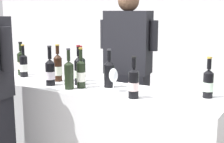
{
  "coord_description": "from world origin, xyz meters",
  "views": [
    {
      "loc": [
        1.49,
        -2.15,
        1.56
      ],
      "look_at": [
        0.19,
        0.0,
        1.08
      ],
      "focal_mm": 51.9,
      "sensor_mm": 36.0,
      "label": 1
    }
  ],
  "objects_px": {
    "wine_bottle_1": "(69,74)",
    "wine_bottle_8": "(81,69)",
    "wine_bottle_0": "(79,70)",
    "wine_bottle_10": "(24,65)",
    "wine_bottle_3": "(81,74)",
    "wine_bottle_5": "(21,63)",
    "person_server": "(128,82)",
    "wine_glass": "(113,76)",
    "wine_bottle_2": "(109,73)",
    "wine_bottle_4": "(58,67)",
    "wine_bottle_7": "(134,83)",
    "wine_bottle_6": "(50,72)",
    "wine_bottle_9": "(208,83)"
  },
  "relations": [
    {
      "from": "wine_bottle_0",
      "to": "wine_bottle_10",
      "type": "distance_m",
      "value": 0.65
    },
    {
      "from": "wine_bottle_7",
      "to": "wine_bottle_9",
      "type": "bearing_deg",
      "value": 32.42
    },
    {
      "from": "wine_bottle_5",
      "to": "wine_bottle_6",
      "type": "distance_m",
      "value": 0.58
    },
    {
      "from": "wine_bottle_10",
      "to": "person_server",
      "type": "distance_m",
      "value": 1.03
    },
    {
      "from": "wine_bottle_10",
      "to": "wine_bottle_5",
      "type": "bearing_deg",
      "value": 149.13
    },
    {
      "from": "wine_bottle_7",
      "to": "person_server",
      "type": "distance_m",
      "value": 0.93
    },
    {
      "from": "wine_glass",
      "to": "person_server",
      "type": "relative_size",
      "value": 0.11
    },
    {
      "from": "wine_bottle_2",
      "to": "wine_bottle_8",
      "type": "xyz_separation_m",
      "value": [
        -0.34,
        0.07,
        -0.01
      ]
    },
    {
      "from": "wine_bottle_8",
      "to": "wine_bottle_9",
      "type": "height_order",
      "value": "wine_bottle_8"
    },
    {
      "from": "wine_bottle_1",
      "to": "person_server",
      "type": "relative_size",
      "value": 0.19
    },
    {
      "from": "wine_bottle_2",
      "to": "wine_bottle_3",
      "type": "xyz_separation_m",
      "value": [
        -0.19,
        -0.13,
        -0.0
      ]
    },
    {
      "from": "wine_bottle_0",
      "to": "wine_bottle_8",
      "type": "relative_size",
      "value": 1.07
    },
    {
      "from": "wine_bottle_3",
      "to": "wine_bottle_4",
      "type": "relative_size",
      "value": 1.0
    },
    {
      "from": "wine_bottle_1",
      "to": "wine_bottle_6",
      "type": "xyz_separation_m",
      "value": [
        -0.22,
        0.02,
        -0.01
      ]
    },
    {
      "from": "wine_bottle_6",
      "to": "wine_bottle_4",
      "type": "bearing_deg",
      "value": 107.86
    },
    {
      "from": "wine_bottle_0",
      "to": "wine_bottle_7",
      "type": "xyz_separation_m",
      "value": [
        0.6,
        -0.14,
        -0.01
      ]
    },
    {
      "from": "wine_bottle_0",
      "to": "wine_bottle_1",
      "type": "bearing_deg",
      "value": -81.33
    },
    {
      "from": "wine_bottle_4",
      "to": "wine_glass",
      "type": "relative_size",
      "value": 1.8
    },
    {
      "from": "wine_bottle_3",
      "to": "wine_bottle_5",
      "type": "height_order",
      "value": "wine_bottle_3"
    },
    {
      "from": "wine_bottle_0",
      "to": "wine_bottle_5",
      "type": "distance_m",
      "value": 0.74
    },
    {
      "from": "wine_bottle_0",
      "to": "wine_glass",
      "type": "relative_size",
      "value": 1.84
    },
    {
      "from": "person_server",
      "to": "wine_bottle_3",
      "type": "bearing_deg",
      "value": -94.23
    },
    {
      "from": "wine_bottle_2",
      "to": "wine_glass",
      "type": "relative_size",
      "value": 1.72
    },
    {
      "from": "wine_bottle_10",
      "to": "wine_bottle_6",
      "type": "bearing_deg",
      "value": -17.03
    },
    {
      "from": "wine_bottle_0",
      "to": "person_server",
      "type": "distance_m",
      "value": 0.68
    },
    {
      "from": "wine_bottle_5",
      "to": "wine_glass",
      "type": "bearing_deg",
      "value": -5.22
    },
    {
      "from": "wine_bottle_2",
      "to": "wine_bottle_8",
      "type": "bearing_deg",
      "value": 168.72
    },
    {
      "from": "wine_bottle_3",
      "to": "wine_glass",
      "type": "xyz_separation_m",
      "value": [
        0.29,
        0.03,
        0.0
      ]
    },
    {
      "from": "wine_bottle_2",
      "to": "wine_bottle_3",
      "type": "relative_size",
      "value": 0.96
    },
    {
      "from": "wine_bottle_1",
      "to": "wine_bottle_10",
      "type": "bearing_deg",
      "value": 166.39
    },
    {
      "from": "wine_bottle_6",
      "to": "wine_bottle_7",
      "type": "relative_size",
      "value": 1.1
    },
    {
      "from": "wine_bottle_1",
      "to": "wine_bottle_8",
      "type": "bearing_deg",
      "value": 108.5
    },
    {
      "from": "wine_bottle_0",
      "to": "wine_bottle_5",
      "type": "height_order",
      "value": "wine_bottle_0"
    },
    {
      "from": "wine_bottle_3",
      "to": "wine_glass",
      "type": "bearing_deg",
      "value": 4.87
    },
    {
      "from": "wine_bottle_6",
      "to": "wine_glass",
      "type": "relative_size",
      "value": 1.83
    },
    {
      "from": "wine_bottle_7",
      "to": "wine_glass",
      "type": "distance_m",
      "value": 0.24
    },
    {
      "from": "wine_bottle_2",
      "to": "wine_bottle_7",
      "type": "bearing_deg",
      "value": -31.21
    },
    {
      "from": "wine_bottle_2",
      "to": "person_server",
      "type": "xyz_separation_m",
      "value": [
        -0.14,
        0.58,
        -0.2
      ]
    },
    {
      "from": "wine_bottle_1",
      "to": "wine_bottle_2",
      "type": "distance_m",
      "value": 0.33
    },
    {
      "from": "wine_bottle_2",
      "to": "wine_bottle_10",
      "type": "height_order",
      "value": "wine_bottle_2"
    },
    {
      "from": "wine_bottle_3",
      "to": "wine_bottle_7",
      "type": "height_order",
      "value": "wine_bottle_3"
    },
    {
      "from": "wine_bottle_7",
      "to": "wine_bottle_0",
      "type": "bearing_deg",
      "value": 166.57
    },
    {
      "from": "wine_glass",
      "to": "wine_bottle_0",
      "type": "bearing_deg",
      "value": 172.21
    },
    {
      "from": "wine_bottle_4",
      "to": "wine_bottle_10",
      "type": "distance_m",
      "value": 0.41
    },
    {
      "from": "wine_bottle_2",
      "to": "wine_bottle_6",
      "type": "relative_size",
      "value": 0.94
    },
    {
      "from": "wine_bottle_1",
      "to": "wine_bottle_3",
      "type": "distance_m",
      "value": 0.1
    },
    {
      "from": "person_server",
      "to": "wine_bottle_2",
      "type": "bearing_deg",
      "value": -76.88
    },
    {
      "from": "wine_bottle_1",
      "to": "wine_glass",
      "type": "distance_m",
      "value": 0.37
    },
    {
      "from": "wine_bottle_2",
      "to": "wine_bottle_3",
      "type": "bearing_deg",
      "value": -144.68
    },
    {
      "from": "wine_bottle_8",
      "to": "wine_glass",
      "type": "distance_m",
      "value": 0.48
    }
  ]
}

